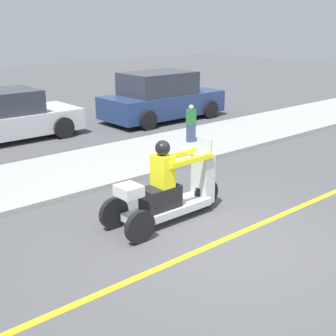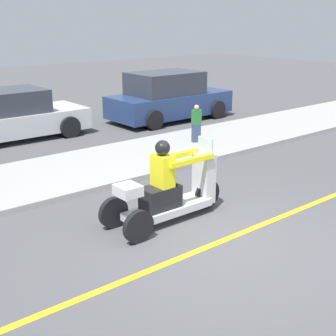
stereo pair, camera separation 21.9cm
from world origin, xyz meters
The scene contains 7 objects.
ground_plane centered at (0.00, 0.00, 0.00)m, with size 60.00×60.00×0.00m, color #4C4C4F.
lane_stripe centered at (-0.16, 0.00, 0.00)m, with size 24.00×0.12×0.01m.
sidewalk_strip centered at (0.00, 4.60, 0.06)m, with size 28.00×2.80×0.12m.
motorcycle_trike centered at (-0.14, 1.18, 0.53)m, with size 2.41×0.83×1.49m.
spectator_with_child centered at (3.68, 4.64, 0.63)m, with size 0.28×0.22×1.05m.
parked_car_lot_left centered at (-0.11, 8.70, 0.69)m, with size 4.43×2.05×1.47m.
parked_car_lot_center centered at (5.35, 7.91, 0.78)m, with size 4.39×2.08×1.68m.
Camera 1 is at (-5.17, -4.60, 3.43)m, focal length 50.00 mm.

